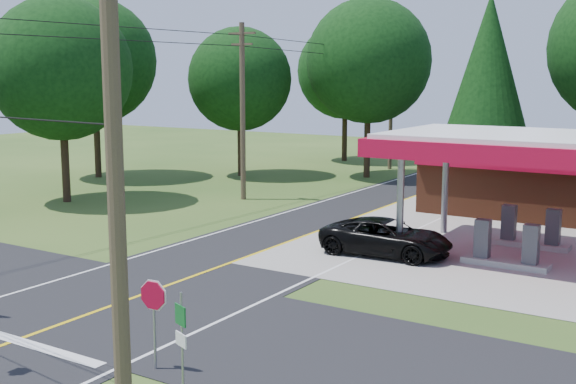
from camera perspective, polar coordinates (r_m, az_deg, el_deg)
The scene contains 12 objects.
ground at distance 23.38m, azimuth -13.59°, elevation -8.71°, with size 120.00×120.00×0.00m, color #2E501C.
main_highway at distance 23.38m, azimuth -13.59°, elevation -8.69°, with size 8.00×120.00×0.02m, color black.
cross_road at distance 23.38m, azimuth -13.59°, elevation -8.68°, with size 70.00×7.00×0.02m, color black.
lane_center_yellow at distance 23.37m, azimuth -13.59°, elevation -8.65°, with size 0.15×110.00×0.00m, color yellow.
gas_canopy at distance 29.39m, azimuth 18.12°, elevation 3.24°, with size 10.60×7.40×4.88m.
utility_pole_near_right at distance 12.08m, azimuth -13.58°, elevation 3.56°, with size 1.80×0.30×11.50m.
utility_pole_far_left at distance 41.22m, azimuth -3.61°, elevation 6.57°, with size 1.80×0.30×10.00m.
utility_pole_north at distance 55.27m, azimuth 8.14°, elevation 6.70°, with size 0.30×0.30×9.50m.
treeline_backdrop at distance 42.25m, azimuth 11.20°, elevation 9.58°, with size 70.27×51.59×13.30m.
suv_car at distance 28.93m, azimuth 7.76°, elevation -3.59°, with size 5.20×5.20×1.45m, color black.
octagonal_stop_sign at distance 17.81m, azimuth -10.59°, elevation -8.61°, with size 0.80×0.13×2.28m.
route_sign_post at distance 16.73m, azimuth -8.43°, elevation -10.89°, with size 0.45×0.20×2.30m.
Camera 1 is at (16.13, -15.37, 7.10)m, focal length 45.00 mm.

